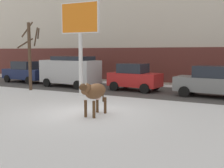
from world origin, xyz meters
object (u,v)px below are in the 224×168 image
object	(u,v)px
cow_brown	(95,92)
bare_tree_left_lot	(30,53)
billboard	(80,24)
car_navy_sedan	(26,72)
car_red_hatchback	(134,77)
car_grey_sedan	(212,82)
car_silver_van	(70,71)

from	to	relation	value
cow_brown	bare_tree_left_lot	size ratio (longest dim) A/B	0.40
billboard	bare_tree_left_lot	distance (m)	4.86
car_navy_sedan	bare_tree_left_lot	xyz separation A→B (m)	(3.91, -3.39, 1.69)
billboard	car_red_hatchback	xyz separation A→B (m)	(2.00, 3.53, -3.39)
car_grey_sedan	bare_tree_left_lot	bearing A→B (deg)	-166.87
car_red_hatchback	car_grey_sedan	world-z (taller)	car_red_hatchback
car_navy_sedan	car_silver_van	distance (m)	5.33
car_silver_van	car_grey_sedan	world-z (taller)	car_silver_van
billboard	car_navy_sedan	size ratio (longest dim) A/B	1.29
car_navy_sedan	car_grey_sedan	size ratio (longest dim) A/B	1.00
billboard	car_red_hatchback	world-z (taller)	billboard
car_silver_van	car_grey_sedan	xyz separation A→B (m)	(10.26, -0.02, -0.33)
car_navy_sedan	car_grey_sedan	distance (m)	15.56
car_navy_sedan	billboard	bearing A→B (deg)	-24.56
billboard	car_red_hatchback	bearing A→B (deg)	60.41
car_red_hatchback	bare_tree_left_lot	size ratio (longest dim) A/B	0.76
cow_brown	bare_tree_left_lot	world-z (taller)	bare_tree_left_lot
billboard	bare_tree_left_lot	bearing A→B (deg)	174.08
cow_brown	car_grey_sedan	bearing A→B (deg)	64.02
cow_brown	car_navy_sedan	world-z (taller)	car_navy_sedan
car_silver_van	bare_tree_left_lot	world-z (taller)	bare_tree_left_lot
car_red_hatchback	car_grey_sedan	distance (m)	5.12
billboard	bare_tree_left_lot	world-z (taller)	billboard
car_silver_van	car_red_hatchback	world-z (taller)	car_silver_van
car_red_hatchback	bare_tree_left_lot	xyz separation A→B (m)	(-6.53, -3.06, 1.67)
cow_brown	car_grey_sedan	world-z (taller)	car_grey_sedan
billboard	cow_brown	bearing A→B (deg)	-49.55
car_red_hatchback	billboard	bearing A→B (deg)	-119.59
cow_brown	bare_tree_left_lot	distance (m)	9.43
car_red_hatchback	car_grey_sedan	bearing A→B (deg)	-3.87
cow_brown	car_grey_sedan	size ratio (longest dim) A/B	0.44
bare_tree_left_lot	car_navy_sedan	bearing A→B (deg)	139.12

